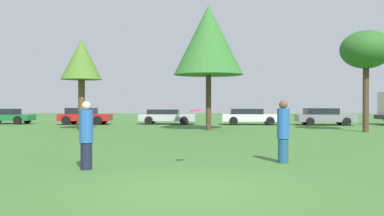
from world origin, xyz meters
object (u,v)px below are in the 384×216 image
Objects in this scene: tree_0 at (81,61)px; person_thrower at (86,135)px; parked_car_grey at (324,116)px; parked_car_silver at (167,116)px; parked_car_red at (84,116)px; parked_car_white at (250,116)px; frisbee at (196,110)px; parked_car_green at (6,116)px; tree_1 at (209,40)px; person_catcher at (283,131)px; tree_2 at (366,51)px.

person_thrower is at bearing -71.91° from tree_0.
tree_0 is 1.32× the size of parked_car_grey.
person_thrower reaches higher than parked_car_silver.
parked_car_grey is (18.30, 0.06, -0.02)m from parked_car_red.
parked_car_red is at bearing -172.28° from parked_car_silver.
parked_car_red is 0.89× the size of parked_car_white.
frisbee is at bearing -65.45° from parked_car_red.
parked_car_green is at bearing 175.53° from parked_car_red.
parked_car_grey is (8.61, 6.28, -4.84)m from tree_1.
person_thrower is 16.41m from tree_1.
frisbee is 0.05× the size of tree_0.
person_catcher is 0.30× the size of tree_2.
tree_1 is at bearing 89.45° from frisbee.
parked_car_grey is (-0.41, 7.53, -3.98)m from tree_2.
person_catcher is 20.62m from parked_car_white.
tree_0 reaches higher than person_catcher.
tree_1 is 9.21m from parked_car_silver.
tree_2 is at bearing -7.94° from tree_1.
person_catcher is 14.98m from tree_1.
tree_0 is at bearing -147.68° from parked_car_white.
tree_0 is 1.28× the size of parked_car_white.
tree_2 is at bearing -86.64° from parked_car_grey.
tree_1 is at bearing -64.14° from parked_car_silver.
parked_car_white reaches higher than parked_car_green.
parked_car_silver is at bearing 58.84° from tree_0.
parked_car_grey is at bearing 67.58° from frisbee.
parked_car_grey is at bearing 21.80° from tree_0.
frisbee is 0.07× the size of parked_car_grey.
tree_0 is 18.05m from parked_car_grey.
tree_1 is 8.70m from parked_car_white.
tree_2 is (9.16, 13.68, 3.18)m from frisbee.
tree_0 reaches higher than parked_car_grey.
person_thrower is at bearing -72.23° from parked_car_red.
person_catcher is 2.59m from frisbee.
tree_2 is (16.82, -0.97, 0.38)m from tree_0.
parked_car_white is (3.08, 6.53, -4.86)m from tree_1.
frisbee is at bearing -98.26° from parked_car_white.
parked_car_green is 0.93× the size of parked_car_grey.
frisbee is at bearing 4.51° from person_catcher.
tree_2 is 1.32× the size of parked_car_white.
parked_car_silver is (-12.39, 8.30, -4.02)m from tree_2.
frisbee reaches higher than parked_car_white.
tree_2 is 10.57m from parked_car_white.
tree_0 is 11.48m from parked_car_green.
parked_car_green is 12.75m from parked_car_silver.
parked_car_green is 1.01× the size of parked_car_red.
person_thrower reaches higher than parked_car_grey.
person_catcher is 0.23× the size of tree_1.
parked_car_grey is at bearing -3.39° from parked_car_silver.
tree_0 is at bearing -177.89° from tree_1.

